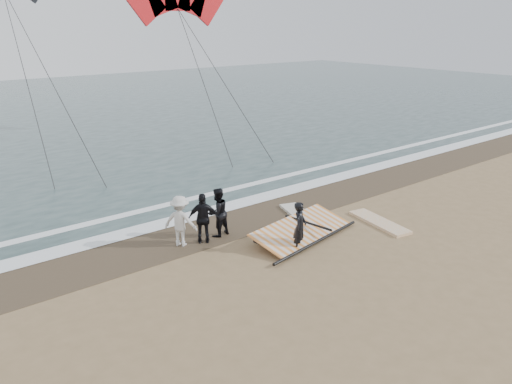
# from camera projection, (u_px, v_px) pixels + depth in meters

# --- Properties ---
(ground) EXTENTS (120.00, 120.00, 0.00)m
(ground) POSITION_uv_depth(u_px,v_px,m) (335.00, 260.00, 15.55)
(ground) COLOR #8C704C
(ground) RESTS_ON ground
(sea) EXTENTS (120.00, 54.00, 0.02)m
(sea) POSITION_uv_depth(u_px,v_px,m) (33.00, 114.00, 40.09)
(sea) COLOR #233838
(sea) RESTS_ON ground
(wet_sand) EXTENTS (120.00, 2.80, 0.01)m
(wet_sand) POSITION_uv_depth(u_px,v_px,m) (247.00, 218.00, 18.90)
(wet_sand) COLOR #4C3D2B
(wet_sand) RESTS_ON ground
(foam_near) EXTENTS (120.00, 0.90, 0.01)m
(foam_near) POSITION_uv_depth(u_px,v_px,m) (226.00, 207.00, 19.93)
(foam_near) COLOR white
(foam_near) RESTS_ON sea
(foam_far) EXTENTS (120.00, 0.45, 0.01)m
(foam_far) POSITION_uv_depth(u_px,v_px,m) (203.00, 196.00, 21.20)
(foam_far) COLOR white
(foam_far) RESTS_ON sea
(man_main) EXTENTS (0.72, 0.66, 1.65)m
(man_main) POSITION_uv_depth(u_px,v_px,m) (300.00, 227.00, 15.97)
(man_main) COLOR black
(man_main) RESTS_ON ground
(board_white) EXTENTS (1.17, 2.71, 0.10)m
(board_white) POSITION_uv_depth(u_px,v_px,m) (379.00, 222.00, 18.34)
(board_white) COLOR silver
(board_white) RESTS_ON ground
(board_cream) EXTENTS (1.48, 2.74, 0.11)m
(board_cream) POSITION_uv_depth(u_px,v_px,m) (302.00, 216.00, 18.93)
(board_cream) COLOR beige
(board_cream) RESTS_ON ground
(trio_cluster) EXTENTS (2.46, 1.39, 1.74)m
(trio_cluster) POSITION_uv_depth(u_px,v_px,m) (199.00, 218.00, 16.60)
(trio_cluster) COLOR black
(trio_cluster) RESTS_ON ground
(sail_rig) EXTENTS (4.47, 2.35, 0.51)m
(sail_rig) POSITION_uv_depth(u_px,v_px,m) (297.00, 231.00, 17.22)
(sail_rig) COLOR black
(sail_rig) RESTS_ON ground
(kite_red) EXTENTS (7.60, 4.85, 12.27)m
(kite_red) POSITION_uv_depth(u_px,v_px,m) (177.00, 4.00, 30.57)
(kite_red) COLOR red
(kite_red) RESTS_ON ground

